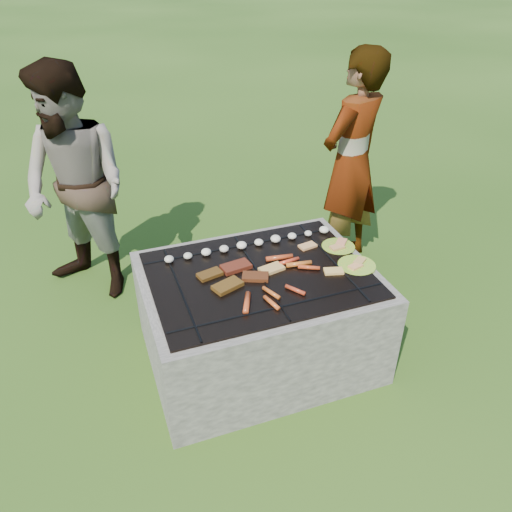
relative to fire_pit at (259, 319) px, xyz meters
The scene contains 10 objects.
lawn 0.28m from the fire_pit, ahead, with size 60.00×60.00×0.00m, color #244611.
fire_pit is the anchor object (origin of this frame).
mushrooms 0.46m from the fire_pit, 78.31° to the left, with size 1.06×0.06×0.04m.
pork_slabs 0.37m from the fire_pit, behind, with size 0.39×0.29×0.02m.
sausages 0.37m from the fire_pit, 45.11° to the right, with size 0.55×0.47×0.03m.
bread_on_grate 0.41m from the fire_pit, ahead, with size 0.46×0.39×0.02m.
plate_far 0.66m from the fire_pit, 11.39° to the left, with size 0.26×0.26×0.03m.
plate_near 0.66m from the fire_pit, 11.16° to the right, with size 0.28×0.28×0.03m.
cook 1.44m from the fire_pit, 39.11° to the left, with size 0.59×0.39×1.63m, color gray.
bystander 1.50m from the fire_pit, 129.13° to the left, with size 0.78×0.61×1.61m, color #9E9284.
Camera 1 is at (-0.81, -2.16, 2.19)m, focal length 35.00 mm.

